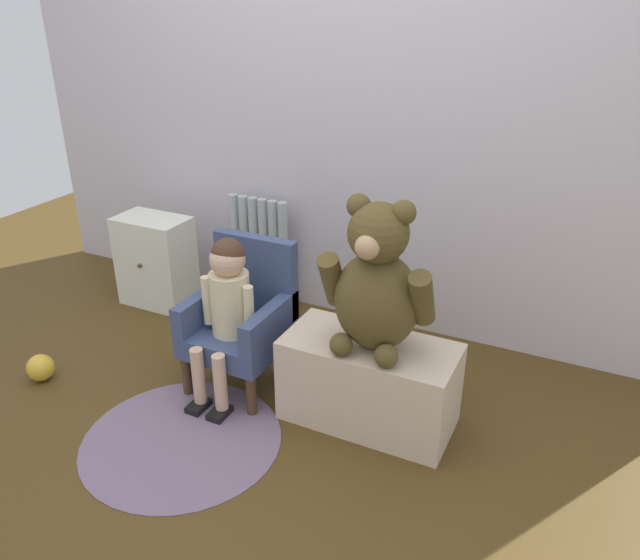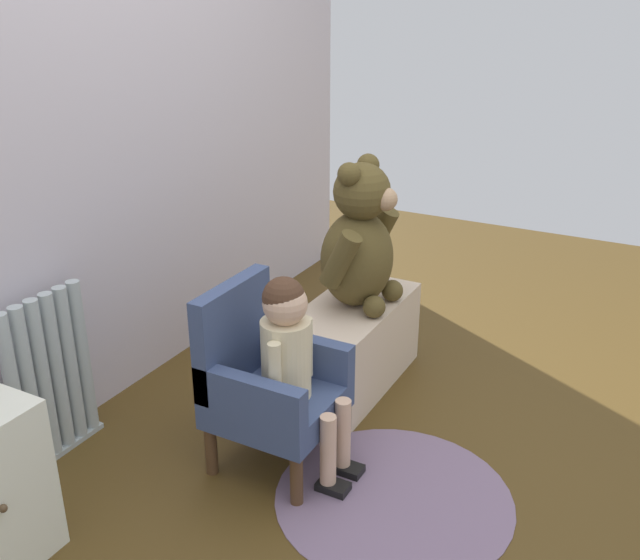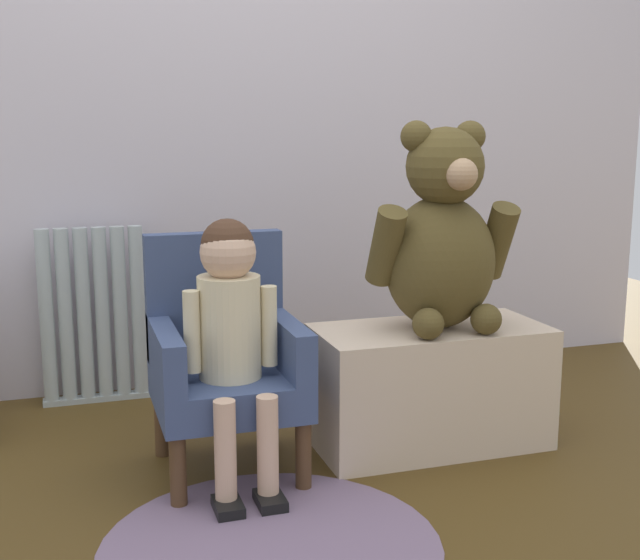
{
  "view_description": "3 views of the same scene",
  "coord_description": "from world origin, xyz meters",
  "px_view_note": "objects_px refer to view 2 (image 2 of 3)",
  "views": [
    {
      "loc": [
        1.29,
        -1.55,
        1.66
      ],
      "look_at": [
        0.29,
        0.49,
        0.58
      ],
      "focal_mm": 35.0,
      "sensor_mm": 36.0,
      "label": 1
    },
    {
      "loc": [
        -1.9,
        -0.71,
        1.59
      ],
      "look_at": [
        0.23,
        0.44,
        0.59
      ],
      "focal_mm": 40.0,
      "sensor_mm": 36.0,
      "label": 2
    },
    {
      "loc": [
        -0.5,
        -1.68,
        0.95
      ],
      "look_at": [
        0.18,
        0.46,
        0.53
      ],
      "focal_mm": 45.0,
      "sensor_mm": 36.0,
      "label": 3
    }
  ],
  "objects_px": {
    "child_armchair": "(265,380)",
    "child_figure": "(292,349)",
    "floor_rug": "(394,497)",
    "radiator": "(51,378)",
    "large_teddy_bear": "(359,242)",
    "low_bench": "(352,344)"
  },
  "relations": [
    {
      "from": "child_armchair",
      "to": "child_figure",
      "type": "relative_size",
      "value": 0.91
    },
    {
      "from": "floor_rug",
      "to": "child_armchair",
      "type": "bearing_deg",
      "value": 90.72
    },
    {
      "from": "radiator",
      "to": "child_armchair",
      "type": "bearing_deg",
      "value": -64.37
    },
    {
      "from": "radiator",
      "to": "floor_rug",
      "type": "xyz_separation_m",
      "value": [
        0.34,
        -1.18,
        -0.31
      ]
    },
    {
      "from": "large_teddy_bear",
      "to": "floor_rug",
      "type": "height_order",
      "value": "large_teddy_bear"
    },
    {
      "from": "child_armchair",
      "to": "child_figure",
      "type": "distance_m",
      "value": 0.19
    },
    {
      "from": "radiator",
      "to": "floor_rug",
      "type": "relative_size",
      "value": 0.78
    },
    {
      "from": "child_figure",
      "to": "large_teddy_bear",
      "type": "relative_size",
      "value": 1.18
    },
    {
      "from": "radiator",
      "to": "large_teddy_bear",
      "type": "xyz_separation_m",
      "value": [
        0.97,
        -0.74,
        0.33
      ]
    },
    {
      "from": "child_armchair",
      "to": "low_bench",
      "type": "relative_size",
      "value": 0.95
    },
    {
      "from": "floor_rug",
      "to": "large_teddy_bear",
      "type": "bearing_deg",
      "value": 34.87
    },
    {
      "from": "large_teddy_bear",
      "to": "floor_rug",
      "type": "bearing_deg",
      "value": -145.13
    },
    {
      "from": "radiator",
      "to": "large_teddy_bear",
      "type": "distance_m",
      "value": 1.27
    },
    {
      "from": "child_figure",
      "to": "floor_rug",
      "type": "distance_m",
      "value": 0.6
    },
    {
      "from": "radiator",
      "to": "floor_rug",
      "type": "height_order",
      "value": "radiator"
    },
    {
      "from": "child_figure",
      "to": "floor_rug",
      "type": "height_order",
      "value": "child_figure"
    },
    {
      "from": "child_armchair",
      "to": "floor_rug",
      "type": "distance_m",
      "value": 0.59
    },
    {
      "from": "child_armchair",
      "to": "floor_rug",
      "type": "relative_size",
      "value": 0.83
    },
    {
      "from": "radiator",
      "to": "floor_rug",
      "type": "bearing_deg",
      "value": -74.11
    },
    {
      "from": "large_teddy_bear",
      "to": "child_figure",
      "type": "bearing_deg",
      "value": -174.61
    },
    {
      "from": "radiator",
      "to": "large_teddy_bear",
      "type": "relative_size",
      "value": 1.02
    },
    {
      "from": "child_armchair",
      "to": "large_teddy_bear",
      "type": "relative_size",
      "value": 1.08
    }
  ]
}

